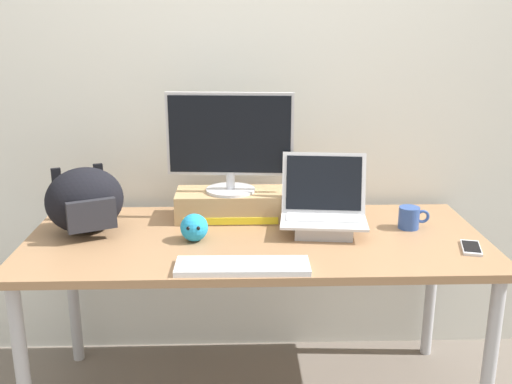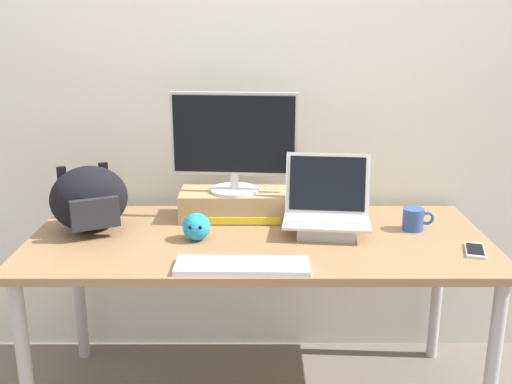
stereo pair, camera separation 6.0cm
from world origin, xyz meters
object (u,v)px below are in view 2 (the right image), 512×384
(desktop_monitor, at_px, (231,142))
(external_keyboard, at_px, (240,266))
(open_laptop, at_px, (324,218))
(cell_phone, at_px, (472,250))
(coffee_mug, at_px, (411,219))
(plush_toy, at_px, (194,227))
(toner_box_yellow, at_px, (232,204))
(messenger_backpack, at_px, (87,199))

(desktop_monitor, xyz_separation_m, external_keyboard, (0.04, -0.54, -0.32))
(open_laptop, height_order, cell_phone, open_laptop)
(external_keyboard, height_order, coffee_mug, coffee_mug)
(plush_toy, bearing_deg, desktop_monitor, 62.94)
(external_keyboard, bearing_deg, open_laptop, 49.00)
(toner_box_yellow, height_order, coffee_mug, toner_box_yellow)
(plush_toy, bearing_deg, messenger_backpack, 165.56)
(open_laptop, bearing_deg, plush_toy, -163.82)
(open_laptop, distance_m, coffee_mug, 0.35)
(messenger_backpack, distance_m, coffee_mug, 1.29)
(toner_box_yellow, height_order, plush_toy, toner_box_yellow)
(open_laptop, xyz_separation_m, external_keyboard, (-0.32, -0.36, -0.05))
(toner_box_yellow, distance_m, coffee_mug, 0.74)
(toner_box_yellow, bearing_deg, cell_phone, -23.65)
(toner_box_yellow, relative_size, coffee_mug, 3.65)
(desktop_monitor, xyz_separation_m, plush_toy, (-0.14, -0.27, -0.27))
(toner_box_yellow, height_order, desktop_monitor, desktop_monitor)
(desktop_monitor, distance_m, external_keyboard, 0.62)
(desktop_monitor, distance_m, cell_phone, 1.02)
(cell_phone, relative_size, plush_toy, 1.45)
(toner_box_yellow, height_order, messenger_backpack, messenger_backpack)
(messenger_backpack, xyz_separation_m, plush_toy, (0.43, -0.11, -0.08))
(toner_box_yellow, height_order, open_laptop, open_laptop)
(external_keyboard, bearing_deg, messenger_backpack, 149.10)
(desktop_monitor, bearing_deg, messenger_backpack, -160.19)
(coffee_mug, relative_size, cell_phone, 0.82)
(toner_box_yellow, relative_size, messenger_backpack, 1.26)
(open_laptop, height_order, plush_toy, open_laptop)
(external_keyboard, relative_size, plush_toy, 4.32)
(toner_box_yellow, height_order, external_keyboard, toner_box_yellow)
(external_keyboard, bearing_deg, desktop_monitor, 95.83)
(messenger_backpack, relative_size, plush_toy, 3.44)
(toner_box_yellow, distance_m, desktop_monitor, 0.27)
(messenger_backpack, distance_m, cell_phone, 1.47)
(messenger_backpack, bearing_deg, open_laptop, -26.12)
(external_keyboard, height_order, plush_toy, plush_toy)
(external_keyboard, relative_size, cell_phone, 2.97)
(toner_box_yellow, relative_size, desktop_monitor, 0.88)
(messenger_backpack, height_order, plush_toy, messenger_backpack)
(cell_phone, bearing_deg, external_keyboard, -154.58)
(plush_toy, bearing_deg, external_keyboard, -56.44)
(desktop_monitor, relative_size, coffee_mug, 4.17)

